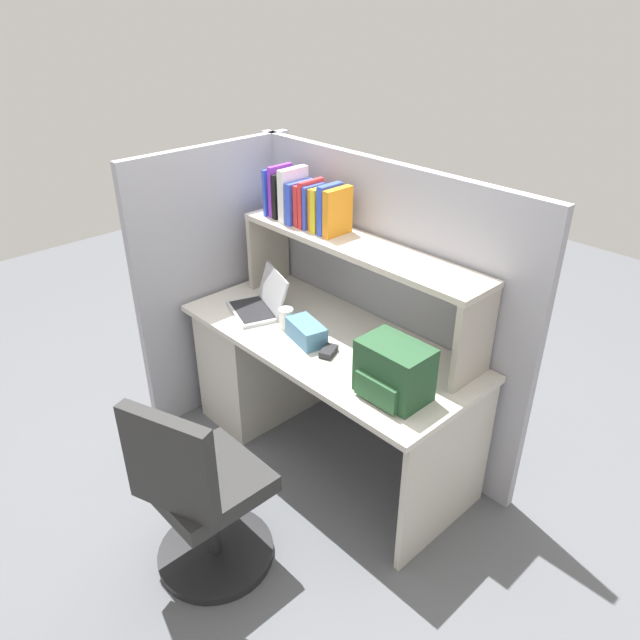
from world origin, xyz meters
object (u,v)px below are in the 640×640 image
at_px(laptop, 261,303).
at_px(tissue_box, 306,332).
at_px(backpack, 393,371).
at_px(office_chair, 201,500).
at_px(computer_mouse, 329,351).
at_px(paper_cup, 286,318).

xyz_separation_m(laptop, tissue_box, (0.40, -0.03, -0.00)).
relative_size(laptop, tissue_box, 1.72).
height_order(backpack, office_chair, backpack).
xyz_separation_m(computer_mouse, office_chair, (0.07, -0.81, -0.35)).
bearing_deg(laptop, backpack, -3.77).
distance_m(computer_mouse, paper_cup, 0.34).
bearing_deg(computer_mouse, paper_cup, 153.46).
xyz_separation_m(paper_cup, office_chair, (0.41, -0.83, -0.39)).
height_order(laptop, paper_cup, laptop).
relative_size(backpack, paper_cup, 2.84).
bearing_deg(paper_cup, office_chair, -63.71).
bearing_deg(backpack, tissue_box, 176.57).
bearing_deg(laptop, computer_mouse, -3.74).
relative_size(laptop, paper_cup, 3.59).
distance_m(backpack, office_chair, 0.97).
bearing_deg(computer_mouse, office_chair, -107.44).
bearing_deg(tissue_box, backpack, 9.71).
xyz_separation_m(tissue_box, office_chair, (0.24, -0.81, -0.39)).
height_order(computer_mouse, paper_cup, paper_cup).
distance_m(tissue_box, office_chair, 0.93).
distance_m(laptop, tissue_box, 0.40).
height_order(laptop, computer_mouse, laptop).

